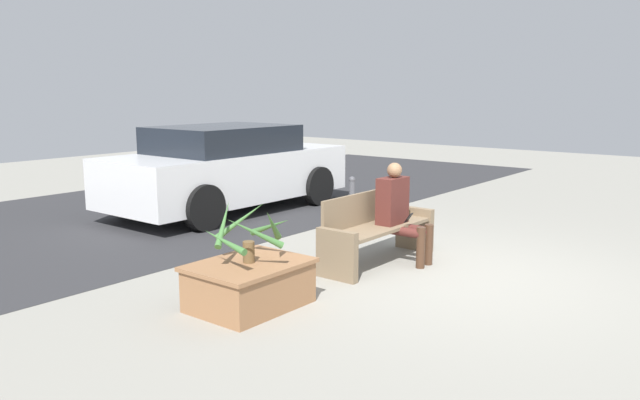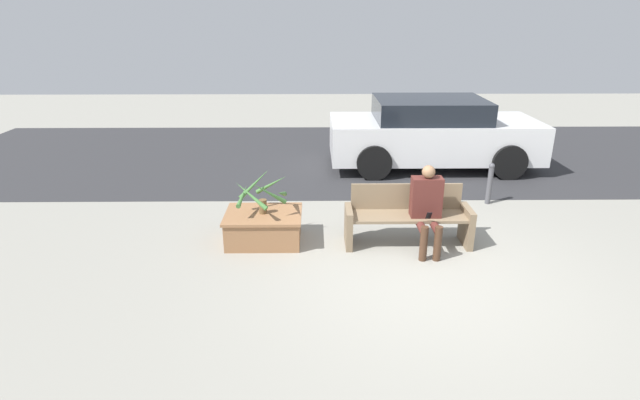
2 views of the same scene
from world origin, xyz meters
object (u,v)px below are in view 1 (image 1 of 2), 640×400
Objects in this scene: potted_plant at (248,231)px; parked_car at (227,168)px; bench at (375,229)px; person_seated at (399,208)px; planter_box at (249,283)px; bollard_post at (352,198)px.

parked_car is (3.24, 3.73, -0.01)m from potted_plant.
person_seated reaches higher than bench.
bench is 1.48× the size of person_seated.
planter_box is 4.96m from parked_car.
bench is 2.09m from potted_plant.
planter_box is at bearing -130.92° from parked_car.
planter_box is at bearing 10.33° from potted_plant.
person_seated reaches higher than potted_plant.
bench is at bearing -137.46° from bollard_post.
bollard_post is (3.76, 1.48, -0.36)m from potted_plant.
person_seated is at bearing -6.60° from planter_box.
potted_plant reaches higher than bollard_post.
potted_plant is 4.94m from parked_car.
parked_car is at bearing 103.10° from bollard_post.
bench is 2.43× the size of bollard_post.
parked_car is (1.17, 3.80, 0.33)m from bench.
planter_box is (-2.28, 0.26, -0.41)m from person_seated.
bench is 1.62× the size of planter_box.
person_seated is at bearing -130.21° from bollard_post.
bench reaches higher than bollard_post.
bench is 0.41× the size of parked_car.
parked_car is 2.33m from bollard_post.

